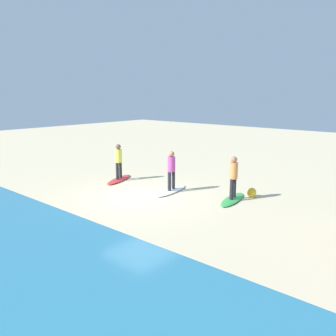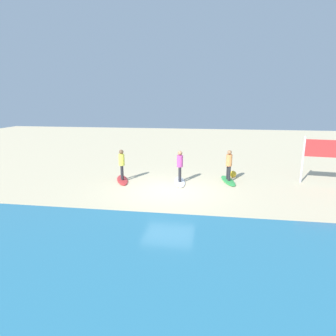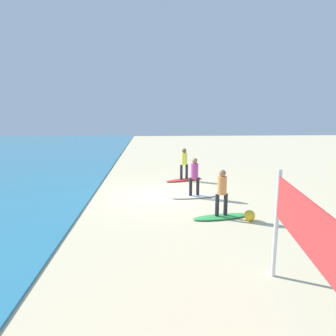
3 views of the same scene
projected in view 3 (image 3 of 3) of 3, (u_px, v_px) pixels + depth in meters
name	position (u px, v px, depth m)	size (l,w,h in m)	color
ground_plane	(161.00, 195.00, 13.60)	(60.00, 60.00, 0.00)	beige
surfboard_green	(221.00, 217.00, 10.79)	(2.10, 0.56, 0.09)	green
surfer_green	(222.00, 189.00, 10.60)	(0.32, 0.45, 1.64)	#232328
surfboard_white	(194.00, 196.00, 13.29)	(2.10, 0.56, 0.09)	white
surfer_white	(194.00, 174.00, 13.10)	(0.32, 0.46, 1.64)	#232328
surfboard_red	(184.00, 180.00, 16.38)	(2.10, 0.56, 0.09)	red
surfer_red	(184.00, 161.00, 16.19)	(0.32, 0.44, 1.64)	#232328
beach_ball	(250.00, 215.00, 10.49)	(0.37, 0.37, 0.37)	yellow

